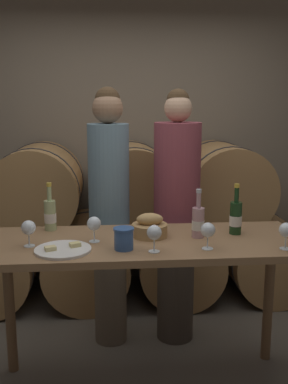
# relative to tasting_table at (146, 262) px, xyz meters

# --- Properties ---
(stone_wall_back) EXTENTS (10.00, 0.12, 3.20)m
(stone_wall_back) POSITION_rel_tasting_table_xyz_m (0.00, 1.86, 0.79)
(stone_wall_back) COLOR gray
(stone_wall_back) RESTS_ON ground_plane
(barrel_stack) EXTENTS (3.08, 0.82, 1.37)m
(barrel_stack) POSITION_rel_tasting_table_xyz_m (-0.00, 1.33, -0.18)
(barrel_stack) COLOR #A87A47
(barrel_stack) RESTS_ON ground_plane
(tasting_table) EXTENTS (1.80, 0.66, 0.94)m
(tasting_table) POSITION_rel_tasting_table_xyz_m (0.00, 0.00, 0.00)
(tasting_table) COLOR olive
(tasting_table) RESTS_ON ground_plane
(person_left) EXTENTS (0.28, 0.28, 1.81)m
(person_left) POSITION_rel_tasting_table_xyz_m (-0.20, 0.61, 0.14)
(person_left) COLOR #756651
(person_left) RESTS_ON ground_plane
(person_right) EXTENTS (0.32, 0.32, 1.80)m
(person_right) POSITION_rel_tasting_table_xyz_m (0.27, 0.60, 0.11)
(person_right) COLOR #4C4238
(person_right) RESTS_ON ground_plane
(wine_bottle_red) EXTENTS (0.07, 0.07, 0.30)m
(wine_bottle_red) POSITION_rel_tasting_table_xyz_m (0.54, 0.08, 0.23)
(wine_bottle_red) COLOR #193819
(wine_bottle_red) RESTS_ON tasting_table
(wine_bottle_white) EXTENTS (0.07, 0.07, 0.29)m
(wine_bottle_white) POSITION_rel_tasting_table_xyz_m (-0.56, 0.25, 0.23)
(wine_bottle_white) COLOR #ADBC7F
(wine_bottle_white) RESTS_ON tasting_table
(wine_bottle_rose) EXTENTS (0.07, 0.07, 0.28)m
(wine_bottle_rose) POSITION_rel_tasting_table_xyz_m (0.30, 0.03, 0.22)
(wine_bottle_rose) COLOR #BC8E93
(wine_bottle_rose) RESTS_ON tasting_table
(blue_crock) EXTENTS (0.11, 0.11, 0.12)m
(blue_crock) POSITION_rel_tasting_table_xyz_m (-0.13, -0.15, 0.20)
(blue_crock) COLOR #335693
(blue_crock) RESTS_ON tasting_table
(bread_basket) EXTENTS (0.20, 0.20, 0.14)m
(bread_basket) POSITION_rel_tasting_table_xyz_m (0.03, 0.07, 0.18)
(bread_basket) COLOR #A87F4C
(bread_basket) RESTS_ON tasting_table
(cheese_plate) EXTENTS (0.30, 0.30, 0.04)m
(cheese_plate) POSITION_rel_tasting_table_xyz_m (-0.45, -0.15, 0.14)
(cheese_plate) COLOR white
(cheese_plate) RESTS_ON tasting_table
(wine_glass_far_left) EXTENTS (0.08, 0.08, 0.14)m
(wine_glass_far_left) POSITION_rel_tasting_table_xyz_m (-0.64, -0.06, 0.23)
(wine_glass_far_left) COLOR white
(wine_glass_far_left) RESTS_ON tasting_table
(wine_glass_left) EXTENTS (0.08, 0.08, 0.14)m
(wine_glass_left) POSITION_rel_tasting_table_xyz_m (-0.29, -0.01, 0.23)
(wine_glass_left) COLOR white
(wine_glass_left) RESTS_ON tasting_table
(wine_glass_center) EXTENTS (0.08, 0.08, 0.14)m
(wine_glass_center) POSITION_rel_tasting_table_xyz_m (0.02, -0.20, 0.23)
(wine_glass_center) COLOR white
(wine_glass_center) RESTS_ON tasting_table
(wine_glass_right) EXTENTS (0.08, 0.08, 0.14)m
(wine_glass_right) POSITION_rel_tasting_table_xyz_m (0.31, -0.18, 0.23)
(wine_glass_right) COLOR white
(wine_glass_right) RESTS_ON tasting_table
(wine_glass_far_right) EXTENTS (0.08, 0.08, 0.14)m
(wine_glass_far_right) POSITION_rel_tasting_table_xyz_m (0.72, -0.22, 0.23)
(wine_glass_far_right) COLOR white
(wine_glass_far_right) RESTS_ON tasting_table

